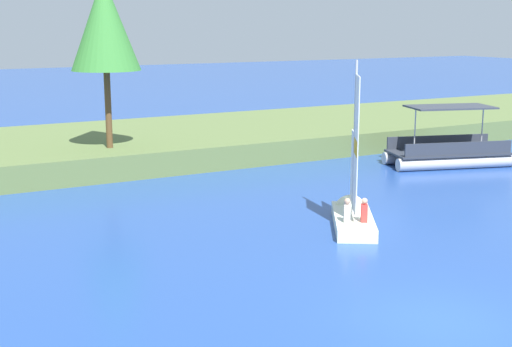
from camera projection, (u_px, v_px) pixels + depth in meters
The scene contains 5 objects.
ground_plane at pixel (442, 322), 16.14m from camera, with size 200.00×200.00×0.00m, color #234793.
shore_bank at pixel (119, 146), 36.03m from camera, with size 80.00×11.47×1.13m, color #5B703D.
shoreline_tree_centre at pixel (105, 24), 31.09m from camera, with size 3.07×3.07×7.59m.
sailboat at pixel (352, 210), 24.23m from camera, with size 3.23×4.19×5.88m.
pontoon_boat at pixel (448, 152), 33.80m from camera, with size 6.18×3.85×2.86m.
Camera 1 is at (-10.96, -11.19, 6.68)m, focal length 49.72 mm.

